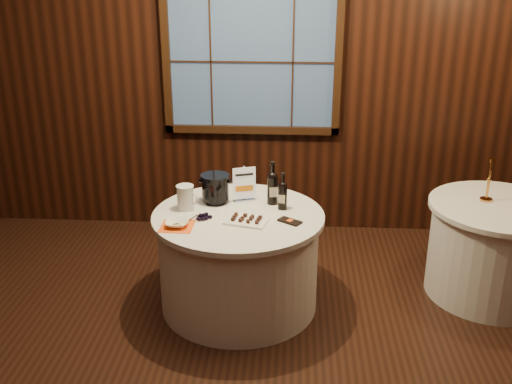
# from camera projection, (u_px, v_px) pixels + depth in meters

# --- Properties ---
(back_wall) EXTENTS (6.00, 0.10, 3.00)m
(back_wall) POSITION_uv_depth(u_px,v_px,m) (252.00, 73.00, 5.52)
(back_wall) COLOR black
(back_wall) RESTS_ON ground
(main_table) EXTENTS (1.28, 1.28, 0.77)m
(main_table) POSITION_uv_depth(u_px,v_px,m) (239.00, 260.00, 4.57)
(main_table) COLOR silver
(main_table) RESTS_ON ground
(side_table) EXTENTS (1.08, 1.08, 0.77)m
(side_table) POSITION_uv_depth(u_px,v_px,m) (494.00, 249.00, 4.73)
(side_table) COLOR silver
(side_table) RESTS_ON ground
(sign_stand) EXTENTS (0.17, 0.13, 0.29)m
(sign_stand) POSITION_uv_depth(u_px,v_px,m) (244.00, 189.00, 4.63)
(sign_stand) COLOR silver
(sign_stand) RESTS_ON main_table
(port_bottle_left) EXTENTS (0.08, 0.09, 0.34)m
(port_bottle_left) POSITION_uv_depth(u_px,v_px,m) (272.00, 186.00, 4.56)
(port_bottle_left) COLOR black
(port_bottle_left) RESTS_ON main_table
(port_bottle_right) EXTENTS (0.07, 0.08, 0.29)m
(port_bottle_right) POSITION_uv_depth(u_px,v_px,m) (283.00, 193.00, 4.47)
(port_bottle_right) COLOR black
(port_bottle_right) RESTS_ON main_table
(ice_bucket) EXTENTS (0.22, 0.22, 0.23)m
(ice_bucket) POSITION_uv_depth(u_px,v_px,m) (215.00, 188.00, 4.59)
(ice_bucket) COLOR black
(ice_bucket) RESTS_ON main_table
(chocolate_plate) EXTENTS (0.33, 0.26, 0.04)m
(chocolate_plate) POSITION_uv_depth(u_px,v_px,m) (247.00, 220.00, 4.28)
(chocolate_plate) COLOR white
(chocolate_plate) RESTS_ON main_table
(chocolate_box) EXTENTS (0.19, 0.16, 0.01)m
(chocolate_box) POSITION_uv_depth(u_px,v_px,m) (290.00, 221.00, 4.29)
(chocolate_box) COLOR black
(chocolate_box) RESTS_ON main_table
(grape_bunch) EXTENTS (0.19, 0.11, 0.04)m
(grape_bunch) POSITION_uv_depth(u_px,v_px,m) (204.00, 217.00, 4.32)
(grape_bunch) COLOR black
(grape_bunch) RESTS_ON main_table
(glass_pitcher) EXTENTS (0.17, 0.13, 0.19)m
(glass_pitcher) POSITION_uv_depth(u_px,v_px,m) (186.00, 197.00, 4.48)
(glass_pitcher) COLOR silver
(glass_pitcher) RESTS_ON main_table
(orange_napkin) EXTENTS (0.23, 0.23, 0.00)m
(orange_napkin) POSITION_uv_depth(u_px,v_px,m) (177.00, 226.00, 4.22)
(orange_napkin) COLOR #F45614
(orange_napkin) RESTS_ON main_table
(cracker_bowl) EXTENTS (0.17, 0.17, 0.04)m
(cracker_bowl) POSITION_uv_depth(u_px,v_px,m) (177.00, 223.00, 4.21)
(cracker_bowl) COLOR white
(cracker_bowl) RESTS_ON orange_napkin
(brass_candlestick) EXTENTS (0.10, 0.10, 0.34)m
(brass_candlestick) POSITION_uv_depth(u_px,v_px,m) (488.00, 186.00, 4.63)
(brass_candlestick) COLOR #BA7D3A
(brass_candlestick) RESTS_ON side_table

